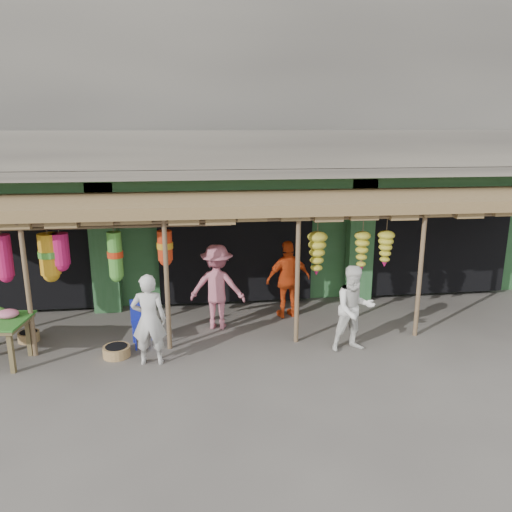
{
  "coord_description": "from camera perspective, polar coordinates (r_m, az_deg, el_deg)",
  "views": [
    {
      "loc": [
        -0.94,
        -9.27,
        4.2
      ],
      "look_at": [
        0.34,
        1.0,
        1.48
      ],
      "focal_mm": 35.0,
      "sensor_mm": 36.0,
      "label": 1
    }
  ],
  "objects": [
    {
      "name": "building",
      "position": [
        14.19,
        -3.36,
        11.34
      ],
      "size": [
        16.4,
        6.8,
        7.0
      ],
      "color": "gray",
      "rests_on": "ground"
    },
    {
      "name": "basket_mid",
      "position": [
        9.86,
        -15.64,
        -10.45
      ],
      "size": [
        0.53,
        0.53,
        0.2
      ],
      "primitive_type": "cylinder",
      "rotation": [
        0.0,
        0.0,
        -0.04
      ],
      "color": "olive",
      "rests_on": "ground"
    },
    {
      "name": "basket_right",
      "position": [
        11.12,
        -24.53,
        -8.37
      ],
      "size": [
        0.45,
        0.45,
        0.19
      ],
      "primitive_type": "cylinder",
      "rotation": [
        0.0,
        0.0,
        0.09
      ],
      "color": "#9E6D49",
      "rests_on": "ground"
    },
    {
      "name": "person_shopper",
      "position": [
        10.54,
        -4.46,
        -3.53
      ],
      "size": [
        1.29,
        0.91,
        1.82
      ],
      "primitive_type": "imported",
      "rotation": [
        0.0,
        0.0,
        2.93
      ],
      "color": "#C16678",
      "rests_on": "ground"
    },
    {
      "name": "person_front",
      "position": [
        9.15,
        -12.13,
        -7.12
      ],
      "size": [
        0.64,
        0.44,
        1.69
      ],
      "primitive_type": "imported",
      "rotation": [
        0.0,
        0.0,
        3.09
      ],
      "color": "beige",
      "rests_on": "ground"
    },
    {
      "name": "awning",
      "position": [
        10.23,
        -2.64,
        5.57
      ],
      "size": [
        14.0,
        2.7,
        2.79
      ],
      "color": "brown",
      "rests_on": "ground"
    },
    {
      "name": "ground",
      "position": [
        10.22,
        -1.22,
        -9.56
      ],
      "size": [
        80.0,
        80.0,
        0.0
      ],
      "primitive_type": "plane",
      "color": "#514C47",
      "rests_on": "ground"
    },
    {
      "name": "person_right",
      "position": [
        9.66,
        11.15,
        -5.94
      ],
      "size": [
        0.88,
        0.72,
        1.68
      ],
      "primitive_type": "imported",
      "rotation": [
        0.0,
        0.0,
        0.11
      ],
      "color": "white",
      "rests_on": "ground"
    },
    {
      "name": "person_vendor",
      "position": [
        11.14,
        3.7,
        -2.67
      ],
      "size": [
        1.1,
        0.63,
        1.76
      ],
      "primitive_type": "imported",
      "rotation": [
        0.0,
        0.0,
        3.35
      ],
      "color": "#D14113",
      "rests_on": "ground"
    },
    {
      "name": "blue_chair",
      "position": [
        10.11,
        -12.83,
        -7.12
      ],
      "size": [
        0.51,
        0.52,
        0.9
      ],
      "rotation": [
        0.0,
        0.0,
        0.22
      ],
      "color": "#1A26AA",
      "rests_on": "ground"
    }
  ]
}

